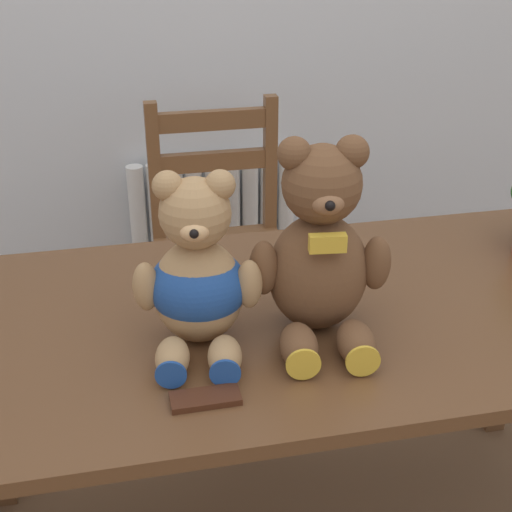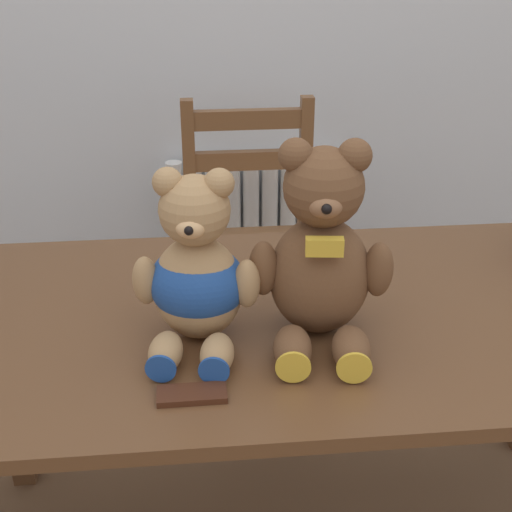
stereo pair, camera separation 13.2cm
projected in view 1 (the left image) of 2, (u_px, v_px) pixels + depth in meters
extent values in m
cylinder|color=white|center=(141.00, 248.00, 2.62)|extent=(0.06, 0.06, 0.63)
cylinder|color=white|center=(160.00, 246.00, 2.63)|extent=(0.06, 0.06, 0.63)
cylinder|color=white|center=(178.00, 244.00, 2.64)|extent=(0.06, 0.06, 0.63)
cylinder|color=white|center=(196.00, 243.00, 2.65)|extent=(0.06, 0.06, 0.63)
cylinder|color=white|center=(214.00, 241.00, 2.67)|extent=(0.06, 0.06, 0.63)
cylinder|color=white|center=(232.00, 239.00, 2.68)|extent=(0.06, 0.06, 0.63)
cylinder|color=white|center=(250.00, 238.00, 2.69)|extent=(0.06, 0.06, 0.63)
cylinder|color=white|center=(268.00, 236.00, 2.70)|extent=(0.06, 0.06, 0.63)
cylinder|color=white|center=(285.00, 234.00, 2.72)|extent=(0.06, 0.06, 0.63)
cube|color=white|center=(217.00, 308.00, 2.80)|extent=(0.62, 0.10, 0.04)
cube|color=brown|center=(300.00, 315.00, 1.48)|extent=(1.55, 0.76, 0.03)
cube|color=brown|center=(508.00, 333.00, 2.07)|extent=(0.06, 0.06, 0.69)
cube|color=brown|center=(225.00, 261.00, 2.21)|extent=(0.41, 0.43, 0.03)
cube|color=brown|center=(297.00, 353.00, 2.19)|extent=(0.04, 0.04, 0.44)
cube|color=brown|center=(176.00, 368.00, 2.12)|extent=(0.04, 0.04, 0.44)
cube|color=brown|center=(270.00, 230.00, 2.42)|extent=(0.04, 0.04, 0.92)
cube|color=brown|center=(159.00, 240.00, 2.35)|extent=(0.04, 0.04, 0.92)
cube|color=brown|center=(212.00, 120.00, 2.20)|extent=(0.33, 0.03, 0.06)
cube|color=brown|center=(213.00, 161.00, 2.26)|extent=(0.33, 0.03, 0.06)
ellipsoid|color=tan|center=(198.00, 291.00, 1.33)|extent=(0.19, 0.17, 0.21)
sphere|color=tan|center=(195.00, 213.00, 1.26)|extent=(0.13, 0.13, 0.13)
sphere|color=tan|center=(220.00, 185.00, 1.24)|extent=(0.05, 0.05, 0.05)
sphere|color=tan|center=(167.00, 186.00, 1.23)|extent=(0.05, 0.05, 0.05)
ellipsoid|color=#E5B279|center=(195.00, 230.00, 1.22)|extent=(0.06, 0.06, 0.04)
sphere|color=black|center=(194.00, 234.00, 1.20)|extent=(0.02, 0.02, 0.02)
ellipsoid|color=tan|center=(249.00, 284.00, 1.31)|extent=(0.06, 0.06, 0.10)
ellipsoid|color=tan|center=(146.00, 287.00, 1.30)|extent=(0.06, 0.06, 0.10)
ellipsoid|color=tan|center=(225.00, 356.00, 1.27)|extent=(0.08, 0.11, 0.06)
cylinder|color=#1E4793|center=(225.00, 373.00, 1.23)|extent=(0.06, 0.01, 0.06)
ellipsoid|color=tan|center=(172.00, 358.00, 1.27)|extent=(0.08, 0.11, 0.06)
cylinder|color=#1E4793|center=(171.00, 375.00, 1.22)|extent=(0.06, 0.01, 0.06)
ellipsoid|color=#1E4793|center=(198.00, 286.00, 1.33)|extent=(0.21, 0.18, 0.15)
ellipsoid|color=brown|center=(318.00, 272.00, 1.37)|extent=(0.21, 0.18, 0.24)
sphere|color=brown|center=(322.00, 184.00, 1.29)|extent=(0.15, 0.15, 0.15)
sphere|color=brown|center=(352.00, 152.00, 1.26)|extent=(0.06, 0.06, 0.06)
sphere|color=brown|center=(294.00, 154.00, 1.25)|extent=(0.06, 0.06, 0.06)
ellipsoid|color=#8C5F3F|center=(327.00, 202.00, 1.24)|extent=(0.07, 0.06, 0.05)
sphere|color=black|center=(330.00, 206.00, 1.22)|extent=(0.02, 0.02, 0.02)
ellipsoid|color=brown|center=(376.00, 263.00, 1.35)|extent=(0.06, 0.06, 0.11)
ellipsoid|color=brown|center=(264.00, 268.00, 1.33)|extent=(0.06, 0.06, 0.11)
ellipsoid|color=brown|center=(356.00, 343.00, 1.30)|extent=(0.08, 0.13, 0.07)
cylinder|color=gold|center=(363.00, 361.00, 1.25)|extent=(0.06, 0.01, 0.06)
ellipsoid|color=brown|center=(299.00, 346.00, 1.29)|extent=(0.08, 0.13, 0.07)
cylinder|color=gold|center=(303.00, 365.00, 1.24)|extent=(0.06, 0.01, 0.06)
cube|color=gold|center=(328.00, 243.00, 1.25)|extent=(0.07, 0.03, 0.03)
cube|color=#472314|center=(205.00, 398.00, 1.21)|extent=(0.12, 0.05, 0.01)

